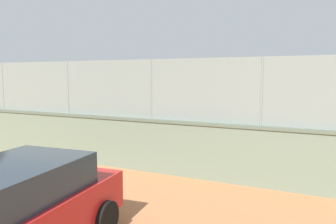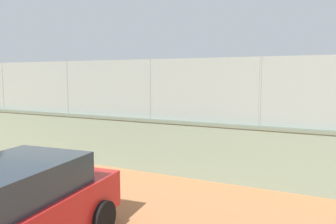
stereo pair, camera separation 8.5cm
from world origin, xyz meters
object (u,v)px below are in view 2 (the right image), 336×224
at_px(sports_ball, 62,97).
at_px(courtside_bench, 20,133).
at_px(spare_ball_by_wall, 13,146).
at_px(player_crossing_court, 100,105).
at_px(player_baseline_waiting, 272,107).

distance_m(sports_ball, courtside_bench, 5.03).
bearing_deg(spare_ball_by_wall, player_crossing_court, -81.21).
bearing_deg(courtside_bench, spare_ball_by_wall, 111.49).
bearing_deg(player_baseline_waiting, player_crossing_court, 20.58).
relative_size(player_crossing_court, sports_ball, 16.30).
distance_m(player_crossing_court, spare_ball_by_wall, 7.51).
xyz_separation_m(player_baseline_waiting, spare_ball_by_wall, (8.50, 10.98, -0.83)).
xyz_separation_m(player_crossing_court, spare_ball_by_wall, (-1.14, 7.37, -0.93)).
distance_m(spare_ball_by_wall, courtside_bench, 0.69).
distance_m(player_baseline_waiting, courtside_bench, 13.62).
height_order(player_baseline_waiting, courtside_bench, player_baseline_waiting).
bearing_deg(player_crossing_court, courtside_bench, 97.80).
distance_m(player_baseline_waiting, sports_ball, 12.06).
bearing_deg(player_crossing_court, player_baseline_waiting, -159.42).
bearing_deg(spare_ball_by_wall, sports_ball, -68.53).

